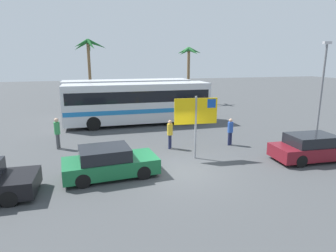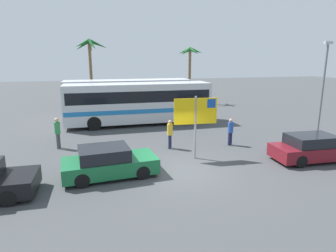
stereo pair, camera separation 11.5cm
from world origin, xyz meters
TOP-DOWN VIEW (x-y plane):
  - ground at (0.00, 0.00)m, footprint 120.00×120.00m
  - bus_front_coach at (-0.19, 10.18)m, footprint 11.01×2.55m
  - bus_rear_coach at (-0.47, 14.05)m, footprint 11.01×2.55m
  - ferry_sign at (1.32, 1.57)m, footprint 2.20×0.19m
  - car_maroon at (6.92, -0.25)m, footprint 4.39×1.92m
  - car_green at (-3.14, 0.35)m, footprint 4.12×2.17m
  - pedestrian_near_sign at (-5.65, 5.13)m, footprint 0.32×0.32m
  - pedestrian_crossing_lot at (4.08, 3.21)m, footprint 0.32×0.32m
  - pedestrian_by_bus at (0.47, 3.49)m, footprint 0.32×0.32m
  - lamp_post_left_side at (10.89, 3.89)m, footprint 0.56×0.20m
  - palm_tree_seaside at (7.27, 19.79)m, footprint 2.89×2.85m
  - palm_tree_inland at (-3.59, 21.90)m, footprint 3.71×3.85m

SIDE VIEW (x-z plane):
  - ground at x=0.00m, z-range 0.00..0.00m
  - car_green at x=-3.14m, z-range -0.03..1.30m
  - car_maroon at x=6.92m, z-range -0.03..1.30m
  - pedestrian_crossing_lot at x=4.08m, z-range 0.14..1.73m
  - pedestrian_by_bus at x=0.47m, z-range 0.14..1.80m
  - pedestrian_near_sign at x=-5.65m, z-range 0.16..1.94m
  - bus_front_coach at x=-0.19m, z-range 0.20..3.37m
  - bus_rear_coach at x=-0.47m, z-range 0.20..3.37m
  - ferry_sign at x=1.32m, z-range 0.73..3.93m
  - lamp_post_left_side at x=10.89m, z-range 0.32..6.37m
  - palm_tree_seaside at x=7.27m, z-range 1.82..8.11m
  - palm_tree_inland at x=-3.59m, z-range 2.12..9.22m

